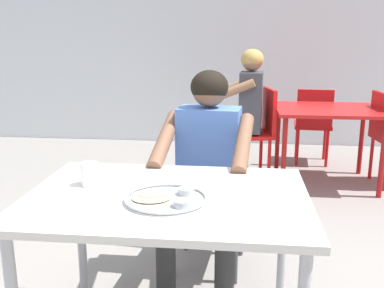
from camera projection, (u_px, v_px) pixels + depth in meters
The scene contains 10 objects.
back_wall at pixel (225, 7), 5.43m from camera, with size 12.00×0.12×3.40m, color silver.
table_foreground at pixel (168, 211), 1.81m from camera, with size 1.14×0.81×0.74m.
thali_tray at pixel (166, 198), 1.72m from camera, with size 0.33×0.33×0.03m.
drinking_cup at pixel (90, 173), 1.89m from camera, with size 0.08×0.08×0.10m.
chair_foreground at pixel (211, 184), 2.66m from camera, with size 0.47×0.46×0.85m.
diner_foreground at pixel (206, 160), 2.39m from camera, with size 0.53×0.58×1.18m.
table_background_red at pixel (328, 117), 4.04m from camera, with size 0.94×0.80×0.72m.
chair_red_left at pixel (256, 128), 4.17m from camera, with size 0.51×0.47×0.88m.
chair_red_far at pixel (313, 121), 4.70m from camera, with size 0.42×0.42×0.82m.
patron_background at pixel (241, 104), 4.11m from camera, with size 0.57×0.52×1.24m.
Camera 1 is at (0.20, -1.70, 1.36)m, focal length 41.40 mm.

